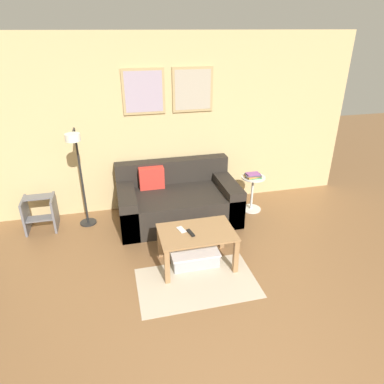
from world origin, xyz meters
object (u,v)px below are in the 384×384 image
Objects in this scene: coffee_table at (197,238)px; step_stool at (40,213)px; cell_phone at (181,230)px; storage_bin at (194,255)px; book_stack at (253,176)px; remote_control at (191,233)px; side_table at (252,190)px; floor_lamp at (78,165)px; couch at (177,201)px.

step_stool is (-1.91, 1.29, -0.11)m from coffee_table.
step_stool is (-1.75, 1.21, -0.20)m from cell_phone.
step_stool is at bearing 146.66° from storage_bin.
remote_control is (-1.23, -1.12, -0.12)m from book_stack.
book_stack is at bearing 29.90° from remote_control.
book_stack reaches higher than coffee_table.
floor_lamp is at bearing -179.81° from side_table.
floor_lamp is 1.74m from remote_control.
floor_lamp is at bearing 179.65° from book_stack.
side_table is 1.70m from cell_phone.
storage_bin is 1.88m from floor_lamp.
storage_bin is 2.27m from step_stool.
side_table is at bearing 43.73° from coffee_table.
step_stool reaches higher than cell_phone.
storage_bin is at bearing 40.68° from remote_control.
floor_lamp is (-1.30, -0.03, 0.69)m from couch.
side_table reaches higher than coffee_table.
side_table reaches higher than cell_phone.
book_stack is (1.15, -0.05, 0.30)m from couch.
cell_phone is (-0.16, -1.06, 0.18)m from couch.
storage_bin is 0.38m from remote_control.
book_stack is at bearing -127.64° from side_table.
step_stool is at bearing 176.86° from side_table.
floor_lamp is 10.20× the size of cell_phone.
cell_phone is at bearing -42.32° from floor_lamp.
couch is 1.19× the size of floor_lamp.
floor_lamp is 2.48m from book_stack.
remote_control is 1.07× the size of cell_phone.
coffee_table is at bearing 5.15° from remote_control.
remote_control is at bearing -65.30° from cell_phone.
coffee_table is at bearing -63.77° from storage_bin.
book_stack is 1.83× the size of cell_phone.
book_stack reaches higher than remote_control.
remote_control is (-0.08, -1.17, 0.18)m from couch.
storage_bin is at bearing 116.23° from coffee_table.
coffee_table is 3.42× the size of book_stack.
remote_control is 0.31× the size of step_stool.
coffee_table is at bearing -136.43° from book_stack.
side_table is 0.25m from book_stack.
remote_control is (-1.25, -1.15, 0.13)m from side_table.
coffee_table is 0.13m from remote_control.
storage_bin is (-0.02, -1.10, -0.19)m from couch.
cell_phone is (-0.09, 0.10, -0.01)m from remote_control.
couch is 1.19m from book_stack.
side_table is at bearing 41.93° from storage_bin.
couch reaches higher than remote_control.
side_table is at bearing -1.11° from couch.
cell_phone is at bearing -98.75° from couch.
step_stool is at bearing 146.00° from coffee_table.
coffee_table is at bearing -34.00° from step_stool.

